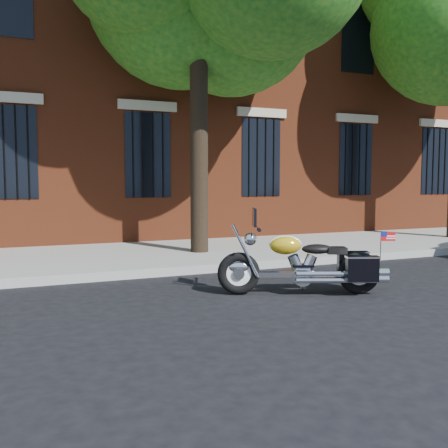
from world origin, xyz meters
name	(u,v)px	position (x,y,z in m)	size (l,w,h in m)	color
ground	(235,289)	(0.00, 0.00, 0.00)	(120.00, 120.00, 0.00)	black
curb	(203,269)	(0.00, 1.38, 0.07)	(40.00, 0.16, 0.15)	gray
sidewalk	(171,254)	(0.00, 3.26, 0.07)	(40.00, 3.60, 0.15)	gray
building	(108,44)	(0.00, 10.06, 6.00)	(26.00, 10.08, 12.00)	maroon
motorcycle	(308,266)	(0.77, -0.74, 0.41)	(2.16, 1.25, 1.20)	black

